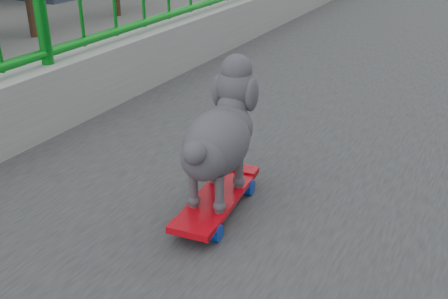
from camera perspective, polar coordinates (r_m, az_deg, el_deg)
footbridge at (r=4.62m, az=17.75°, el=-12.67°), size 3.00×24.00×7.00m
railing at (r=3.78m, az=21.83°, el=12.05°), size 3.00×24.00×1.42m
skateboard at (r=1.81m, az=-0.76°, el=-5.50°), size 0.20×0.50×0.07m
poodle at (r=1.72m, az=-0.47°, el=1.65°), size 0.24×0.49×0.41m
car_0 at (r=15.49m, az=0.33°, el=-2.54°), size 1.62×4.03×1.37m
car_3 at (r=24.24m, az=-14.82°, el=7.35°), size 2.11×5.18×1.50m
car_4 at (r=28.49m, az=-15.52°, el=9.83°), size 1.66×4.12×1.40m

